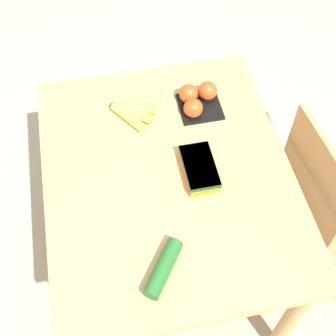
# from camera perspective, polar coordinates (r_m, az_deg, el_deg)

# --- Properties ---
(ground_plane) EXTENTS (12.00, 12.00, 0.00)m
(ground_plane) POSITION_cam_1_polar(r_m,az_deg,el_deg) (2.27, 0.00, -11.28)
(ground_plane) COLOR #B7A88E
(dining_table) EXTENTS (1.05, 0.85, 0.75)m
(dining_table) POSITION_cam_1_polar(r_m,az_deg,el_deg) (1.71, 0.00, -2.85)
(dining_table) COLOR tan
(dining_table) RESTS_ON ground_plane
(chair) EXTENTS (0.46, 0.44, 0.92)m
(chair) POSITION_cam_1_polar(r_m,az_deg,el_deg) (1.95, 18.66, -4.64)
(chair) COLOR tan
(chair) RESTS_ON ground_plane
(banana_bunch) EXTENTS (0.16, 0.17, 0.04)m
(banana_bunch) POSITION_cam_1_polar(r_m,az_deg,el_deg) (1.77, -4.45, 7.05)
(banana_bunch) COLOR brown
(banana_bunch) RESTS_ON dining_table
(tomato_pack) EXTENTS (0.16, 0.16, 0.08)m
(tomato_pack) POSITION_cam_1_polar(r_m,az_deg,el_deg) (1.78, 3.57, 8.38)
(tomato_pack) COLOR black
(tomato_pack) RESTS_ON dining_table
(carrot_bag) EXTENTS (0.19, 0.11, 0.05)m
(carrot_bag) POSITION_cam_1_polar(r_m,az_deg,el_deg) (1.59, 3.84, 0.00)
(carrot_bag) COLOR orange
(carrot_bag) RESTS_ON dining_table
(cucumber_near) EXTENTS (0.18, 0.15, 0.05)m
(cucumber_near) POSITION_cam_1_polar(r_m,az_deg,el_deg) (1.42, -0.58, -12.11)
(cucumber_near) COLOR #236028
(cucumber_near) RESTS_ON dining_table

